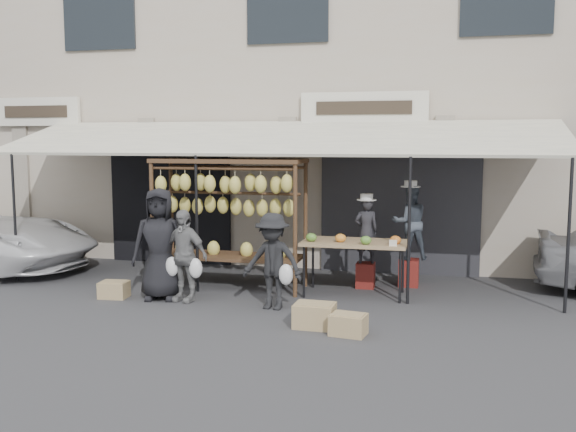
# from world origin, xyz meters

# --- Properties ---
(ground_plane) EXTENTS (90.00, 90.00, 0.00)m
(ground_plane) POSITION_xyz_m (0.00, 0.00, 0.00)
(ground_plane) COLOR #2D2D30
(shophouse) EXTENTS (24.00, 6.15, 7.30)m
(shophouse) POSITION_xyz_m (-0.00, 6.50, 3.65)
(shophouse) COLOR #B6AA9A
(shophouse) RESTS_ON ground_plane
(awning) EXTENTS (10.00, 2.35, 2.92)m
(awning) POSITION_xyz_m (0.01, 2.28, 2.57)
(awning) COLOR silver
(awning) RESTS_ON ground_plane
(banana_rack) EXTENTS (2.60, 0.90, 2.24)m
(banana_rack) POSITION_xyz_m (-0.56, 1.49, 1.57)
(banana_rack) COLOR #332213
(banana_rack) RESTS_ON ground_plane
(produce_table) EXTENTS (1.70, 0.90, 1.04)m
(produce_table) POSITION_xyz_m (1.61, 1.48, 0.86)
(produce_table) COLOR tan
(produce_table) RESTS_ON ground_plane
(vendor_left) EXTENTS (0.46, 0.35, 1.13)m
(vendor_left) POSITION_xyz_m (1.73, 2.10, 1.00)
(vendor_left) COLOR #27262C
(vendor_left) RESTS_ON stool_left
(vendor_right) EXTENTS (0.76, 0.67, 1.30)m
(vendor_right) POSITION_xyz_m (2.45, 2.40, 1.13)
(vendor_right) COLOR #424B58
(vendor_right) RESTS_ON stool_right
(customer_left) EXTENTS (0.98, 0.74, 1.80)m
(customer_left) POSITION_xyz_m (-1.39, 0.52, 0.90)
(customer_left) COLOR black
(customer_left) RESTS_ON ground_plane
(customer_mid) EXTENTS (0.92, 0.54, 1.47)m
(customer_mid) POSITION_xyz_m (-0.97, 0.49, 0.73)
(customer_mid) COLOR gray
(customer_mid) RESTS_ON ground_plane
(customer_right) EXTENTS (1.01, 0.67, 1.47)m
(customer_right) POSITION_xyz_m (0.52, 0.36, 0.73)
(customer_right) COLOR black
(customer_right) RESTS_ON ground_plane
(stool_left) EXTENTS (0.36, 0.36, 0.44)m
(stool_left) POSITION_xyz_m (1.73, 2.10, 0.22)
(stool_left) COLOR maroon
(stool_left) RESTS_ON ground_plane
(stool_right) EXTENTS (0.38, 0.38, 0.48)m
(stool_right) POSITION_xyz_m (2.45, 2.40, 0.24)
(stool_right) COLOR maroon
(stool_right) RESTS_ON ground_plane
(crate_near_a) EXTENTS (0.56, 0.43, 0.33)m
(crate_near_a) POSITION_xyz_m (1.33, -0.43, 0.16)
(crate_near_a) COLOR tan
(crate_near_a) RESTS_ON ground_plane
(crate_near_b) EXTENTS (0.50, 0.41, 0.27)m
(crate_near_b) POSITION_xyz_m (1.83, -0.67, 0.14)
(crate_near_b) COLOR tan
(crate_near_b) RESTS_ON ground_plane
(crate_far) EXTENTS (0.47, 0.37, 0.26)m
(crate_far) POSITION_xyz_m (-2.16, 0.41, 0.13)
(crate_far) COLOR tan
(crate_far) RESTS_ON ground_plane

